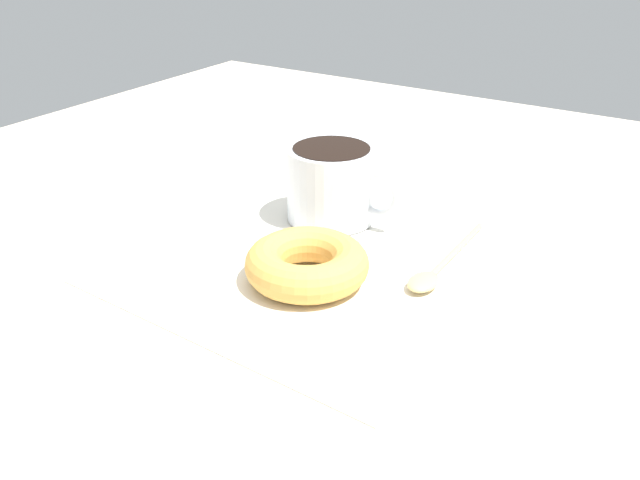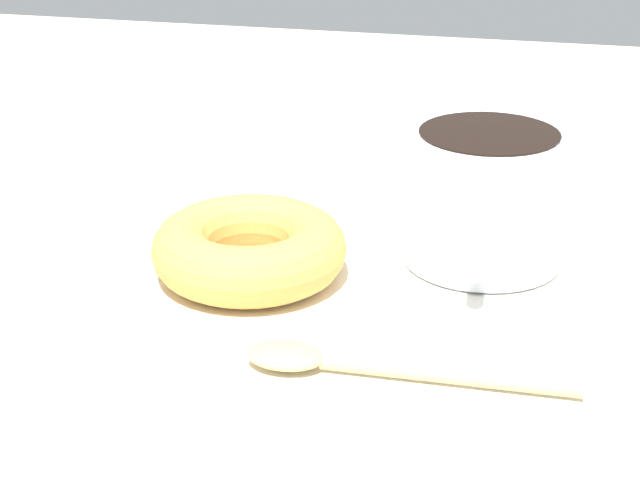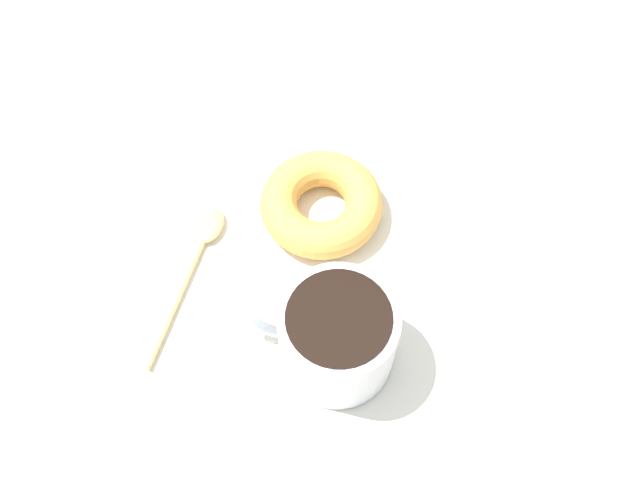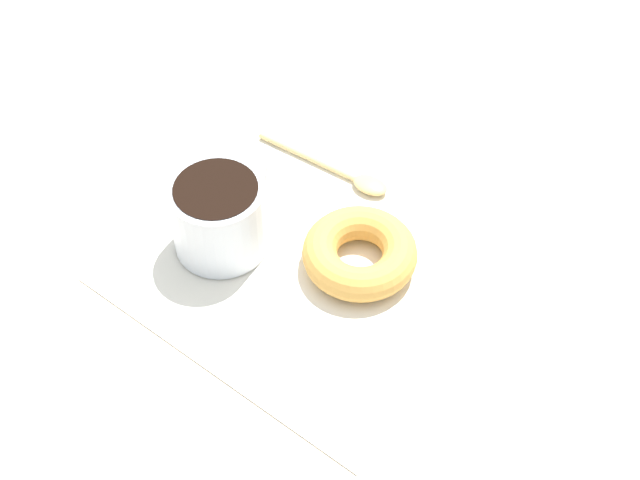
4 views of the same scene
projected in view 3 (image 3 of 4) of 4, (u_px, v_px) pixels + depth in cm
name	position (u px, v px, depth cm)	size (l,w,h in cm)	color
ground_plane	(306.00, 262.00, 60.82)	(120.00, 120.00, 2.00)	beige
napkin	(320.00, 253.00, 59.96)	(31.08, 31.08, 0.30)	white
coffee_cup	(335.00, 336.00, 52.06)	(8.71, 11.61, 7.36)	silver
donut	(326.00, 205.00, 60.24)	(10.42, 10.42, 3.18)	gold
spoon	(197.00, 252.00, 59.35)	(14.64, 2.44, 0.90)	#D8B772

